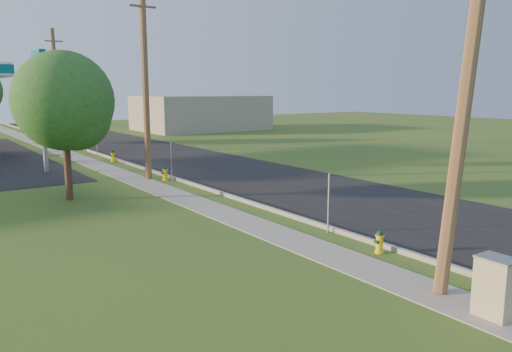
% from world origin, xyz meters
% --- Properties ---
extents(ground_plane, '(140.00, 140.00, 0.00)m').
position_xyz_m(ground_plane, '(0.00, 0.00, 0.00)').
color(ground_plane, '#355622').
rests_on(ground_plane, ground).
extents(road, '(8.00, 120.00, 0.02)m').
position_xyz_m(road, '(4.50, 10.00, 0.01)').
color(road, black).
rests_on(road, ground).
extents(curb, '(0.15, 120.00, 0.15)m').
position_xyz_m(curb, '(0.50, 10.00, 0.07)').
color(curb, gray).
rests_on(curb, ground).
extents(sidewalk, '(1.50, 120.00, 0.03)m').
position_xyz_m(sidewalk, '(-1.25, 10.00, 0.01)').
color(sidewalk, gray).
rests_on(sidewalk, ground).
extents(utility_pole_near, '(1.40, 0.32, 9.48)m').
position_xyz_m(utility_pole_near, '(-0.60, -1.00, 4.80)').
color(utility_pole_near, brown).
rests_on(utility_pole_near, ground).
extents(utility_pole_mid, '(1.40, 0.32, 9.80)m').
position_xyz_m(utility_pole_mid, '(-0.60, 17.00, 4.95)').
color(utility_pole_mid, brown).
rests_on(utility_pole_mid, ground).
extents(utility_pole_far, '(1.40, 0.32, 9.50)m').
position_xyz_m(utility_pole_far, '(-0.60, 35.00, 4.80)').
color(utility_pole_far, brown).
rests_on(utility_pole_far, ground).
extents(sign_post_near, '(0.05, 0.04, 2.00)m').
position_xyz_m(sign_post_near, '(0.25, 4.20, 1.00)').
color(sign_post_near, gray).
rests_on(sign_post_near, ground).
extents(sign_post_mid, '(0.05, 0.04, 2.00)m').
position_xyz_m(sign_post_mid, '(0.25, 16.00, 1.00)').
color(sign_post_mid, gray).
rests_on(sign_post_mid, ground).
extents(sign_post_far, '(0.05, 0.04, 2.00)m').
position_xyz_m(sign_post_far, '(0.25, 28.20, 1.00)').
color(sign_post_far, gray).
rests_on(sign_post_far, ground).
extents(price_pylon, '(0.34, 2.04, 6.85)m').
position_xyz_m(price_pylon, '(-4.50, 22.50, 5.43)').
color(price_pylon, gray).
rests_on(price_pylon, ground).
extents(distant_building, '(14.00, 10.00, 4.00)m').
position_xyz_m(distant_building, '(18.00, 45.00, 2.00)').
color(distant_building, gray).
rests_on(distant_building, ground).
extents(tree_verge, '(4.17, 4.17, 6.31)m').
position_xyz_m(tree_verge, '(-5.28, 14.28, 4.06)').
color(tree_verge, '#392419').
rests_on(tree_verge, ground).
extents(hydrant_near, '(0.36, 0.32, 0.70)m').
position_xyz_m(hydrant_near, '(0.03, 1.81, 0.34)').
color(hydrant_near, yellow).
rests_on(hydrant_near, ground).
extents(hydrant_mid, '(0.40, 0.36, 0.77)m').
position_xyz_m(hydrant_mid, '(0.01, 16.29, 0.38)').
color(hydrant_mid, yellow).
rests_on(hydrant_mid, ground).
extents(hydrant_far, '(0.40, 0.36, 0.77)m').
position_xyz_m(hydrant_far, '(0.15, 24.67, 0.38)').
color(hydrant_far, '#FFD700').
rests_on(hydrant_far, ground).
extents(utility_cabinet, '(0.60, 0.78, 1.30)m').
position_xyz_m(utility_cabinet, '(-1.27, -2.39, 0.65)').
color(utility_cabinet, tan).
rests_on(utility_cabinet, ground).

